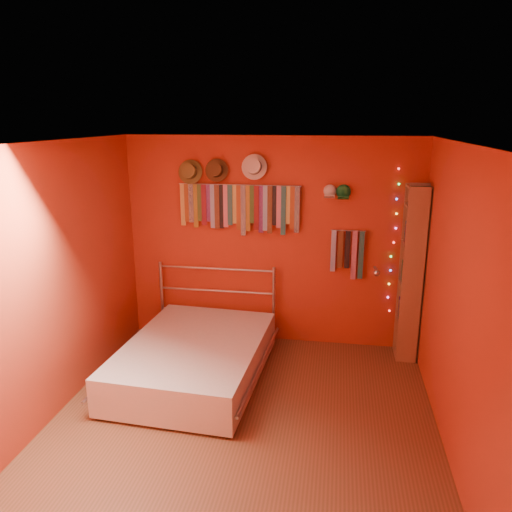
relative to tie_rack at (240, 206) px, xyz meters
The scene contains 16 objects.
ground 2.42m from the tie_rack, 77.77° to the right, with size 3.50×3.50×0.00m, color brown.
back_wall 0.58m from the tie_rack, 10.16° to the left, with size 3.50×0.02×2.50m, color #A6371A.
right_wall 2.74m from the tie_rack, 38.53° to the right, with size 0.02×3.50×2.50m, color #A6371A.
left_wall 2.23m from the tie_rack, 129.42° to the right, with size 0.02×3.50×2.50m, color #A6371A.
ceiling 1.90m from the tie_rack, 77.77° to the right, with size 3.50×3.50×0.02m, color white.
tie_rack is the anchor object (origin of this frame).
small_tie_rack 1.37m from the tie_rack, ahead, with size 0.40×0.03×0.59m.
fedora_olive 0.71m from the tie_rack, behind, with size 0.29×0.16×0.28m.
fedora_brown 0.50m from the tie_rack, behind, with size 0.27×0.15×0.26m.
fedora_white 0.50m from the tie_rack, 10.21° to the right, with size 0.29×0.16×0.29m.
cap_white 1.06m from the tie_rack, ahead, with size 0.16×0.20×0.16m.
cap_green 1.21m from the tie_rack, ahead, with size 0.17×0.22×0.17m.
fairy_lights 1.82m from the tie_rack, ahead, with size 0.05×0.02×1.69m.
reading_lamp 1.75m from the tie_rack, ahead, with size 0.08×0.33×0.10m.
bookshelf 2.14m from the tie_rack, ahead, with size 0.25×0.34×2.00m.
bed 1.83m from the tie_rack, 105.66° to the right, with size 1.57×2.04×0.97m.
Camera 1 is at (0.78, -4.00, 2.69)m, focal length 35.00 mm.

